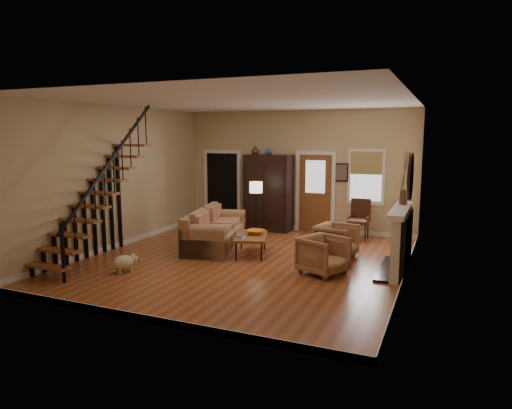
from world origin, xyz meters
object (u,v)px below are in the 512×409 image
at_px(armoire, 268,193).
at_px(armchair_left, 323,255).
at_px(coffee_table, 251,245).
at_px(armchair_right, 336,241).
at_px(sofa, 215,230).
at_px(side_chair, 359,220).
at_px(floor_lamp, 256,210).

height_order(armoire, armchair_left, armoire).
bearing_deg(coffee_table, armchair_right, 15.41).
xyz_separation_m(armoire, sofa, (-0.38, -2.41, -0.62)).
distance_m(armoire, sofa, 2.52).
distance_m(armoire, side_chair, 2.61).
bearing_deg(armchair_left, armchair_right, 25.15).
distance_m(armoire, armchair_left, 4.25).
bearing_deg(sofa, armoire, 67.57).
xyz_separation_m(sofa, side_chair, (2.93, 2.21, 0.08)).
relative_size(armoire, floor_lamp, 1.45).
height_order(armoire, floor_lamp, armoire).
distance_m(coffee_table, armchair_right, 1.87).
distance_m(coffee_table, floor_lamp, 1.78).
bearing_deg(floor_lamp, armchair_left, -44.35).
relative_size(armoire, armchair_right, 2.61).
distance_m(armchair_right, floor_lamp, 2.63).
relative_size(coffee_table, armchair_right, 1.43).
height_order(coffee_table, armchair_left, armchair_left).
bearing_deg(armoire, sofa, -99.03).
distance_m(sofa, armchair_right, 2.83).
relative_size(floor_lamp, side_chair, 1.42).
height_order(armoire, coffee_table, armoire).
xyz_separation_m(armchair_left, side_chair, (0.08, 3.19, 0.15)).
bearing_deg(armchair_right, coffee_table, 114.57).
bearing_deg(side_chair, floor_lamp, -161.17).
bearing_deg(floor_lamp, coffee_table, -70.69).
xyz_separation_m(coffee_table, armchair_left, (1.83, -0.73, 0.14)).
bearing_deg(armchair_left, floor_lamp, 69.04).
height_order(sofa, coffee_table, sofa).
xyz_separation_m(floor_lamp, side_chair, (2.48, 0.85, -0.21)).
distance_m(armchair_left, armchair_right, 1.23).
bearing_deg(side_chair, sofa, -142.99).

